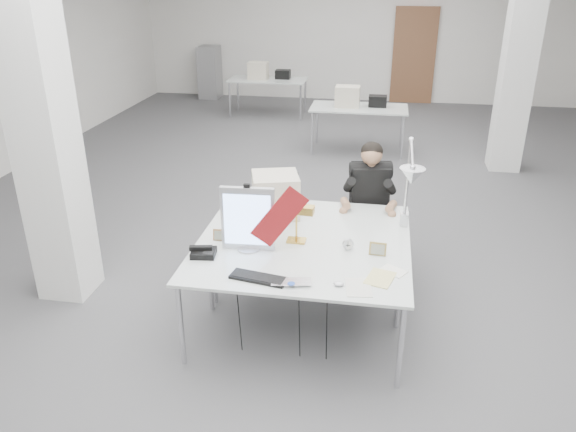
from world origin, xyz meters
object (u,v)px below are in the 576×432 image
at_px(monitor, 248,219).
at_px(seated_person, 370,185).
at_px(desk_main, 296,267).
at_px(bankers_lamp, 296,223).
at_px(desk_phone, 204,253).
at_px(architect_lamp, 409,186).
at_px(beige_monitor, 276,195).
at_px(laptop, 291,286).
at_px(office_chair, 368,217).

bearing_deg(monitor, seated_person, 50.31).
bearing_deg(monitor, desk_main, -30.29).
relative_size(desk_main, monitor, 3.29).
relative_size(bankers_lamp, desk_phone, 1.73).
height_order(monitor, architect_lamp, architect_lamp).
bearing_deg(beige_monitor, architect_lamp, -29.60).
xyz_separation_m(monitor, architect_lamp, (1.28, 0.44, 0.20)).
bearing_deg(seated_person, desk_main, -119.72).
bearing_deg(architect_lamp, beige_monitor, -176.54).
relative_size(monitor, laptop, 1.84).
bearing_deg(bankers_lamp, architect_lamp, 19.37).
bearing_deg(laptop, architect_lamp, 39.98).
relative_size(desk_phone, beige_monitor, 0.46).
distance_m(bankers_lamp, beige_monitor, 0.60).
relative_size(office_chair, architect_lamp, 1.09).
height_order(office_chair, architect_lamp, architect_lamp).
height_order(office_chair, desk_phone, office_chair).
height_order(desk_main, monitor, monitor).
xyz_separation_m(desk_main, beige_monitor, (-0.34, 0.95, 0.21)).
height_order(desk_main, seated_person, seated_person).
xyz_separation_m(seated_person, desk_phone, (-1.28, -1.47, -0.12)).
relative_size(office_chair, laptop, 3.48).
relative_size(seated_person, architect_lamp, 0.91).
bearing_deg(seated_person, desk_phone, -141.95).
distance_m(monitor, laptop, 0.75).
height_order(seated_person, monitor, seated_person).
bearing_deg(bankers_lamp, desk_main, -77.24).
height_order(monitor, desk_phone, monitor).
bearing_deg(desk_phone, architect_lamp, 14.31).
distance_m(laptop, beige_monitor, 1.34).
height_order(bankers_lamp, architect_lamp, architect_lamp).
bearing_deg(desk_phone, laptop, -31.63).
bearing_deg(beige_monitor, monitor, -112.93).
relative_size(desk_main, seated_person, 2.08).
distance_m(monitor, beige_monitor, 0.74).
height_order(desk_main, desk_phone, desk_phone).
height_order(desk_main, architect_lamp, architect_lamp).
distance_m(monitor, desk_phone, 0.45).
relative_size(office_chair, desk_phone, 5.32).
relative_size(laptop, architect_lamp, 0.31).
bearing_deg(architect_lamp, monitor, -143.88).
height_order(office_chair, monitor, monitor).
height_order(seated_person, desk_phone, seated_person).
distance_m(desk_main, laptop, 0.32).
relative_size(bankers_lamp, beige_monitor, 0.80).
xyz_separation_m(monitor, bankers_lamp, (0.37, 0.20, -0.10)).
relative_size(laptop, bankers_lamp, 0.88).
xyz_separation_m(desk_main, monitor, (-0.43, 0.22, 0.29)).
relative_size(laptop, beige_monitor, 0.71).
xyz_separation_m(desk_main, desk_phone, (-0.77, 0.04, 0.04)).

